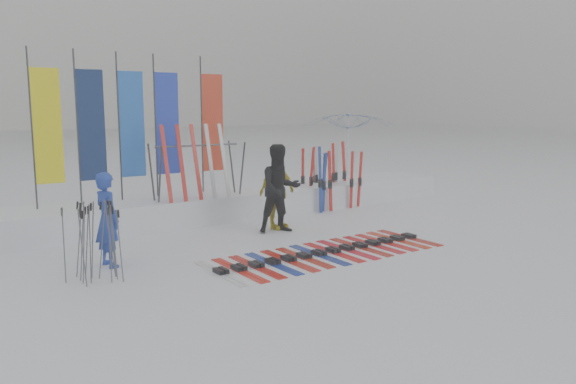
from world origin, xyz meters
TOP-DOWN VIEW (x-y plane):
  - ground at (0.00, 0.00)m, footprint 120.00×120.00m
  - snow_bank at (0.00, 4.60)m, footprint 14.00×1.60m
  - person_blue at (-3.20, 1.94)m, footprint 0.46×0.63m
  - person_black at (0.58, 2.44)m, footprint 1.05×0.90m
  - person_yellow at (0.72, 2.76)m, footprint 1.00×0.54m
  - tent_canopy at (5.44, 5.81)m, footprint 3.45×3.49m
  - ski_row at (0.27, 0.48)m, footprint 4.46×1.66m
  - pole_cluster at (-3.61, 1.25)m, footprint 0.77×0.81m
  - feather_flags at (-1.68, 4.87)m, footprint 4.36×0.23m
  - ski_rack at (-0.45, 4.20)m, footprint 2.04×0.80m
  - upright_skis at (3.29, 4.17)m, footprint 1.57×1.12m

SIDE VIEW (x-z plane):
  - ground at x=0.00m, z-range 0.00..0.00m
  - ski_row at x=0.27m, z-range 0.00..0.07m
  - snow_bank at x=0.00m, z-range 0.00..0.60m
  - pole_cluster at x=-3.61m, z-range -0.02..1.22m
  - upright_skis at x=3.29m, z-range -0.06..1.63m
  - person_blue at x=-3.20m, z-range 0.00..1.59m
  - person_yellow at x=0.72m, z-range 0.00..1.62m
  - person_black at x=0.58m, z-range 0.00..1.86m
  - tent_canopy at x=5.44m, z-range 0.00..2.55m
  - ski_rack at x=-0.45m, z-range 0.77..2.00m
  - feather_flags at x=-1.68m, z-range 0.64..3.84m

